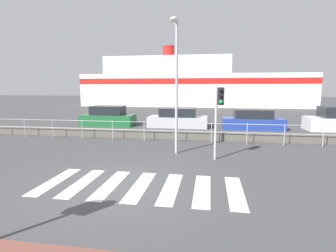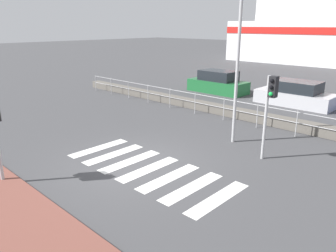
{
  "view_description": "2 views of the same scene",
  "coord_description": "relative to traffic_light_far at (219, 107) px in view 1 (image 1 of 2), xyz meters",
  "views": [
    {
      "loc": [
        2.57,
        -7.07,
        2.85
      ],
      "look_at": [
        1.1,
        2.0,
        1.5
      ],
      "focal_mm": 28.0,
      "sensor_mm": 36.0,
      "label": 1
    },
    {
      "loc": [
        7.66,
        -6.51,
        4.41
      ],
      "look_at": [
        0.51,
        1.0,
        1.2
      ],
      "focal_mm": 35.0,
      "sensor_mm": 36.0,
      "label": 2
    }
  ],
  "objects": [
    {
      "name": "ground_plane",
      "position": [
        -2.91,
        -3.29,
        -2.1
      ],
      "size": [
        160.0,
        160.0,
        0.0
      ],
      "primitive_type": "plane",
      "color": "#424244"
    },
    {
      "name": "parked_car_blue",
      "position": [
        2.62,
        8.53,
        -1.52
      ],
      "size": [
        4.15,
        1.86,
        1.36
      ],
      "color": "#233D9E",
      "rests_on": "ground_plane"
    },
    {
      "name": "parked_car_silver",
      "position": [
        -2.64,
        8.53,
        -1.51
      ],
      "size": [
        4.26,
        1.89,
        1.39
      ],
      "color": "#BCBCC1",
      "rests_on": "ground_plane"
    },
    {
      "name": "parked_car_green",
      "position": [
        -8.01,
        8.53,
        -1.47
      ],
      "size": [
        3.99,
        1.75,
        1.47
      ],
      "color": "#1E6633",
      "rests_on": "ground_plane"
    },
    {
      "name": "ferry_boat",
      "position": [
        -3.72,
        31.42,
        1.08
      ],
      "size": [
        34.07,
        8.49,
        9.31
      ],
      "color": "white",
      "rests_on": "ground_plane"
    },
    {
      "name": "streetlamp",
      "position": [
        -1.77,
        0.56,
        1.41
      ],
      "size": [
        0.32,
        1.09,
        5.61
      ],
      "color": "#B2B2B5",
      "rests_on": "ground_plane"
    },
    {
      "name": "seawall",
      "position": [
        -2.91,
        3.94,
        -1.87
      ],
      "size": [
        25.62,
        0.55,
        0.45
      ],
      "color": "#605B54",
      "rests_on": "ground_plane"
    },
    {
      "name": "crosswalk",
      "position": [
        -2.3,
        -3.29,
        -2.1
      ],
      "size": [
        5.85,
        2.4,
        0.01
      ],
      "color": "silver",
      "rests_on": "ground_plane"
    },
    {
      "name": "harbor_fence",
      "position": [
        -2.91,
        3.07,
        -1.38
      ],
      "size": [
        23.1,
        0.04,
        1.09
      ],
      "color": "#B2B2B5",
      "rests_on": "ground_plane"
    },
    {
      "name": "traffic_light_far",
      "position": [
        0.0,
        0.0,
        0.0
      ],
      "size": [
        0.34,
        0.32,
        2.86
      ],
      "color": "#B2B2B5",
      "rests_on": "ground_plane"
    }
  ]
}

